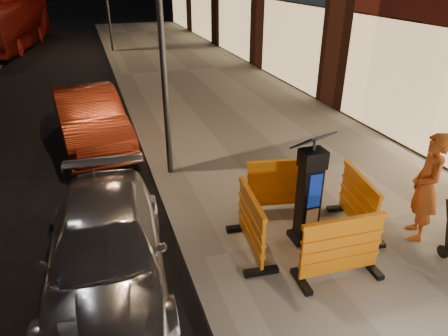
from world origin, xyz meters
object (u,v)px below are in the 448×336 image
object	(u,v)px
car_silver	(111,282)
car_red	(94,144)
barrier_front	(341,249)
man	(426,187)
barrier_back	(280,185)
barrier_kerbside	(251,224)
bus_doubledecker	(13,48)
parking_kiosk	(309,191)
barrier_bldgside	(358,203)

from	to	relation	value
car_silver	car_red	world-z (taller)	car_red
barrier_front	car_red	distance (m)	7.23
car_red	man	distance (m)	7.83
man	barrier_back	bearing A→B (deg)	-100.25
barrier_kerbside	bus_doubledecker	distance (m)	22.29
car_red	car_silver	bearing A→B (deg)	-96.37
car_red	man	bearing A→B (deg)	-57.82
man	barrier_kerbside	bearing A→B (deg)	-71.25
car_red	man	world-z (taller)	man
barrier_kerbside	car_red	xyz separation A→B (m)	(-2.15, 5.55, -0.64)
parking_kiosk	bus_doubledecker	distance (m)	22.58
bus_doubledecker	man	distance (m)	23.64
car_red	barrier_kerbside	bearing A→B (deg)	-75.45
barrier_back	barrier_bldgside	world-z (taller)	same
barrier_front	man	bearing A→B (deg)	17.25
barrier_back	barrier_kerbside	distance (m)	1.34
car_silver	car_red	bearing A→B (deg)	94.63
car_red	bus_doubledecker	size ratio (longest dim) A/B	0.41
barrier_front	man	distance (m)	1.86
barrier_bldgside	bus_doubledecker	world-z (taller)	bus_doubledecker
car_red	man	size ratio (longest dim) A/B	2.36
barrier_front	barrier_bldgside	size ratio (longest dim) A/B	1.00
barrier_bldgside	car_silver	world-z (taller)	barrier_bldgside
barrier_kerbside	car_silver	world-z (taller)	barrier_kerbside
parking_kiosk	barrier_back	xyz separation A→B (m)	(0.00, 0.95, -0.39)
barrier_kerbside	bus_doubledecker	size ratio (longest dim) A/B	0.12
barrier_bldgside	car_red	size ratio (longest dim) A/B	0.30
man	barrier_bldgside	bearing A→B (deg)	-92.42
barrier_back	car_red	xyz separation A→B (m)	(-3.10, 4.60, -0.64)
car_silver	bus_doubledecker	world-z (taller)	bus_doubledecker
barrier_front	bus_doubledecker	bearing A→B (deg)	110.04
barrier_kerbside	barrier_bldgside	world-z (taller)	same
car_silver	car_red	xyz separation A→B (m)	(-0.02, 5.41, 0.00)
parking_kiosk	bus_doubledecker	xyz separation A→B (m)	(-6.90, 21.47, -1.03)
parking_kiosk	barrier_kerbside	distance (m)	1.03
barrier_back	car_silver	distance (m)	3.24
parking_kiosk	bus_doubledecker	world-z (taller)	parking_kiosk
barrier_bldgside	barrier_back	bearing A→B (deg)	54.95
parking_kiosk	barrier_front	bearing A→B (deg)	-82.05
bus_doubledecker	car_red	bearing A→B (deg)	-68.42
car_red	parking_kiosk	bearing A→B (deg)	-67.44
parking_kiosk	barrier_kerbside	world-z (taller)	parking_kiosk
car_silver	man	bearing A→B (deg)	-3.06
bus_doubledecker	barrier_bldgside	bearing A→B (deg)	-61.77
car_red	barrier_bldgside	bearing A→B (deg)	-60.50
barrier_kerbside	car_red	bearing A→B (deg)	27.10
barrier_back	man	xyz separation A→B (m)	(1.76, -1.45, 0.41)
parking_kiosk	car_red	bearing A→B (deg)	127.11
barrier_bldgside	car_red	world-z (taller)	barrier_bldgside
barrier_kerbside	car_silver	size ratio (longest dim) A/B	0.31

